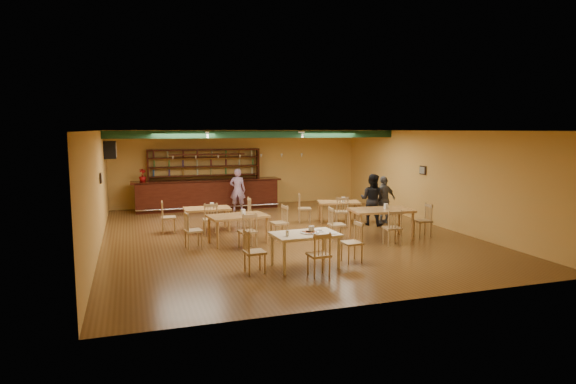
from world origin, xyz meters
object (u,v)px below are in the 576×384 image
object	(u,v)px
dining_table_c	(238,229)
patron_bar	(238,190)
near_table	(305,250)
dining_table_b	(339,212)
dining_table_a	(207,219)
bar_counter	(208,195)
dining_table_d	(381,224)
patron_right_a	(372,200)

from	to	relation	value
dining_table_c	patron_bar	bearing A→B (deg)	70.21
dining_table_c	near_table	size ratio (longest dim) A/B	1.06
dining_table_b	near_table	xyz separation A→B (m)	(-2.88, -4.69, 0.05)
dining_table_b	patron_bar	size ratio (longest dim) A/B	0.85
dining_table_a	dining_table_c	size ratio (longest dim) A/B	0.90
patron_bar	near_table	bearing A→B (deg)	107.87
bar_counter	dining_table_a	xyz separation A→B (m)	(-0.62, -3.92, -0.22)
dining_table_a	dining_table_b	distance (m)	4.33
dining_table_a	dining_table_d	xyz separation A→B (m)	(4.43, -2.65, 0.07)
dining_table_d	patron_right_a	xyz separation A→B (m)	(0.70, 1.86, 0.40)
dining_table_c	patron_right_a	size ratio (longest dim) A/B	0.93
dining_table_d	patron_bar	size ratio (longest dim) A/B	1.05
dining_table_a	patron_bar	size ratio (longest dim) A/B	0.86
near_table	patron_right_a	distance (m)	5.37
bar_counter	near_table	distance (m)	8.65
dining_table_b	patron_right_a	world-z (taller)	patron_right_a
near_table	dining_table_a	bearing A→B (deg)	103.81
dining_table_c	dining_table_d	distance (m)	3.96
dining_table_a	bar_counter	bearing A→B (deg)	81.91
bar_counter	dining_table_a	size ratio (longest dim) A/B	4.08
patron_bar	patron_right_a	bearing A→B (deg)	151.18
dining_table_c	near_table	xyz separation A→B (m)	(0.92, -2.72, 0.00)
dining_table_c	dining_table_d	size ratio (longest dim) A/B	0.91
dining_table_a	patron_bar	distance (m)	3.52
bar_counter	patron_bar	distance (m)	1.31
dining_table_b	bar_counter	bearing A→B (deg)	149.20
patron_bar	dining_table_a	bearing A→B (deg)	81.61
bar_counter	patron_bar	world-z (taller)	patron_bar
dining_table_a	dining_table_c	bearing A→B (deg)	-74.10
dining_table_c	patron_right_a	world-z (taller)	patron_right_a
bar_counter	dining_table_c	xyz separation A→B (m)	(-0.10, -5.88, -0.18)
patron_right_a	dining_table_c	bearing A→B (deg)	62.43
dining_table_d	dining_table_a	bearing A→B (deg)	154.12
bar_counter	near_table	xyz separation A→B (m)	(0.83, -8.61, -0.18)
bar_counter	dining_table_a	bearing A→B (deg)	-98.99
bar_counter	dining_table_c	bearing A→B (deg)	-90.93
bar_counter	dining_table_b	xyz separation A→B (m)	(3.71, -3.92, -0.23)
dining_table_c	dining_table_b	bearing A→B (deg)	19.66
patron_right_a	patron_bar	bearing A→B (deg)	0.32
dining_table_a	near_table	bearing A→B (deg)	-71.93
patron_right_a	dining_table_b	bearing A→B (deg)	3.20
dining_table_b	near_table	world-z (taller)	near_table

